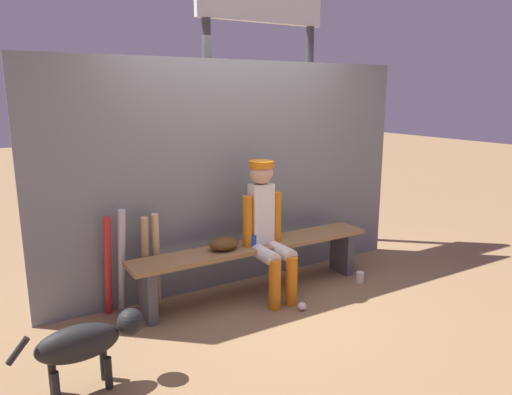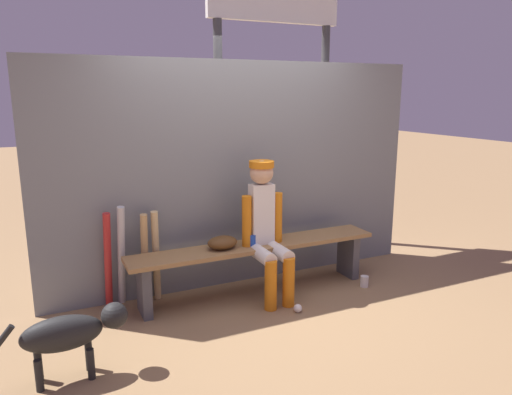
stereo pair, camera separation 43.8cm
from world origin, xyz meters
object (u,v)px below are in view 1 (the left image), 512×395
scoreboard (266,30)px  cup_on_bench (252,240)px  dugout_bench (256,255)px  cup_on_ground (360,277)px  player_seated (267,225)px  dog (87,342)px  bat_aluminum_red (108,266)px  bat_wood_tan (145,262)px  bat_wood_natural (156,260)px  bat_aluminum_silver (122,261)px  baseball_glove (224,244)px  baseball (302,306)px

scoreboard → cup_on_bench: bearing=-126.3°
dugout_bench → cup_on_ground: dugout_bench is taller
player_seated → dog: 1.91m
scoreboard → dog: size_ratio=4.48×
bat_aluminum_red → dog: bat_aluminum_red is taller
bat_wood_tan → bat_aluminum_red: 0.32m
cup_on_ground → player_seated: bearing=167.8°
bat_wood_natural → dog: (-0.81, -0.99, -0.10)m
bat_aluminum_silver → cup_on_bench: (1.15, -0.29, 0.08)m
bat_wood_tan → dog: bat_wood_tan is taller
cup_on_bench → baseball_glove: bearing=173.1°
dugout_bench → cup_on_ground: size_ratio=22.17×
bat_wood_tan → bat_aluminum_silver: (-0.20, 0.02, 0.05)m
bat_aluminum_silver → dugout_bench: bearing=-12.0°
baseball_glove → bat_aluminum_silver: 0.91m
bat_wood_tan → cup_on_ground: size_ratio=7.73×
bat_wood_natural → cup_on_bench: 0.89m
baseball_glove → bat_wood_natural: 0.62m
bat_aluminum_red → dugout_bench: bearing=-10.9°
player_seated → bat_aluminum_silver: player_seated is taller
bat_wood_tan → bat_aluminum_silver: bearing=173.2°
baseball_glove → dog: 1.58m
bat_wood_tan → scoreboard: (1.87, 1.00, 2.18)m
cup_on_bench → scoreboard: 2.58m
bat_aluminum_silver → player_seated: bearing=-16.1°
cup_on_bench → dog: size_ratio=0.13×
bat_wood_natural → baseball: size_ratio=11.66×
bat_wood_tan → dugout_bench: bearing=-13.0°
bat_wood_tan → baseball: bat_wood_tan is taller
bat_aluminum_silver → bat_wood_natural: bearing=-3.3°
dugout_bench → bat_aluminum_red: size_ratio=2.74×
baseball_glove → bat_wood_natural: bat_wood_natural is taller
cup_on_ground → dog: 2.80m
player_seated → dugout_bench: bearing=117.3°
baseball_glove → cup_on_bench: bearing=-6.9°
cup_on_bench → scoreboard: (0.93, 1.27, 2.05)m
bat_wood_natural → baseball: (1.06, -0.77, -0.40)m
dog → bat_aluminum_red: bearing=69.0°
dugout_bench → bat_wood_natural: size_ratio=2.83×
bat_wood_natural → cup_on_ground: bearing=-16.1°
bat_wood_natural → bat_aluminum_silver: bearing=176.7°
dugout_bench → baseball_glove: baseball_glove is taller
cup_on_ground → bat_wood_natural: bearing=163.9°
baseball → cup_on_ground: cup_on_ground is taller
player_seated → baseball_glove: size_ratio=4.59×
bat_aluminum_red → cup_on_ground: (2.37, -0.58, -0.39)m
bat_aluminum_red → bat_wood_natural: bearing=-2.4°
player_seated → cup_on_bench: size_ratio=11.69×
bat_wood_tan → bat_aluminum_silver: size_ratio=0.90×
bat_aluminum_red → cup_on_bench: (1.26, -0.29, 0.10)m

